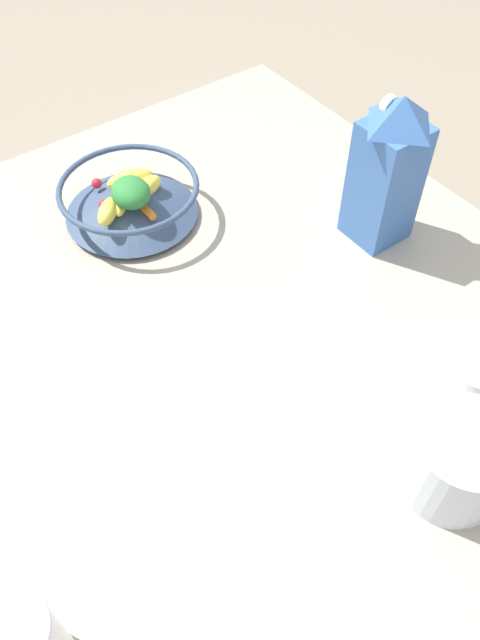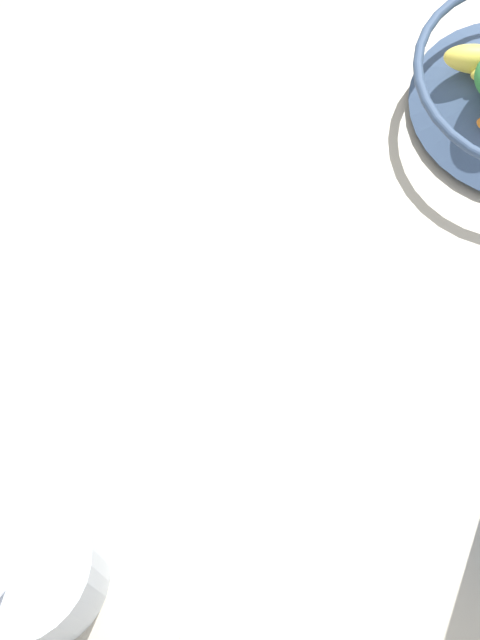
# 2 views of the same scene
# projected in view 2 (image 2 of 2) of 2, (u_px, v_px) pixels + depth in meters

# --- Properties ---
(ground_plane) EXTENTS (6.00, 6.00, 0.00)m
(ground_plane) POSITION_uv_depth(u_px,v_px,m) (279.00, 236.00, 0.91)
(ground_plane) COLOR gray
(countertop) EXTENTS (1.12, 1.12, 0.03)m
(countertop) POSITION_uv_depth(u_px,v_px,m) (279.00, 229.00, 0.90)
(countertop) COLOR #B2A893
(countertop) RESTS_ON ground_plane
(yogurt_tub) EXTENTS (0.14, 0.14, 0.25)m
(yogurt_tub) POSITION_uv_depth(u_px,v_px,m) (20.00, 566.00, 0.70)
(yogurt_tub) COLOR silver
(yogurt_tub) RESTS_ON countertop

